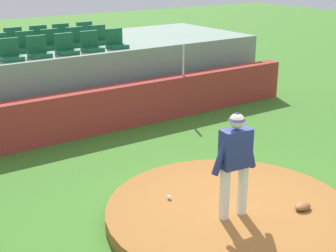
# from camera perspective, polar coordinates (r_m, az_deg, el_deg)

# --- Properties ---
(ground_plane) EXTENTS (60.00, 60.00, 0.00)m
(ground_plane) POSITION_cam_1_polar(r_m,az_deg,el_deg) (8.26, 7.12, -10.57)
(ground_plane) COLOR #3B7424
(pitchers_mound) EXTENTS (4.05, 4.05, 0.21)m
(pitchers_mound) POSITION_cam_1_polar(r_m,az_deg,el_deg) (8.21, 7.15, -9.94)
(pitchers_mound) COLOR #9B612C
(pitchers_mound) RESTS_ON ground_plane
(pitcher) EXTENTS (0.81, 0.30, 1.71)m
(pitcher) POSITION_cam_1_polar(r_m,az_deg,el_deg) (7.50, 7.76, -3.59)
(pitcher) COLOR silver
(pitcher) RESTS_ON pitchers_mound
(baseball) EXTENTS (0.07, 0.07, 0.07)m
(baseball) POSITION_cam_1_polar(r_m,az_deg,el_deg) (8.33, 0.15, -8.25)
(baseball) COLOR white
(baseball) RESTS_ON pitchers_mound
(fielding_glove) EXTENTS (0.30, 0.20, 0.11)m
(fielding_glove) POSITION_cam_1_polar(r_m,az_deg,el_deg) (8.30, 15.30, -8.95)
(fielding_glove) COLOR brown
(fielding_glove) RESTS_ON pitchers_mound
(brick_barrier) EXTENTS (12.41, 0.40, 1.08)m
(brick_barrier) POSITION_cam_1_polar(r_m,az_deg,el_deg) (11.95, -9.01, 1.57)
(brick_barrier) COLOR #9E332D
(brick_barrier) RESTS_ON ground_plane
(fence_post_right) EXTENTS (0.06, 0.06, 0.81)m
(fence_post_right) POSITION_cam_1_polar(r_m,az_deg,el_deg) (13.12, 1.78, 7.58)
(fence_post_right) COLOR silver
(fence_post_right) RESTS_ON brick_barrier
(bleacher_platform) EXTENTS (12.09, 3.83, 1.78)m
(bleacher_platform) POSITION_cam_1_polar(r_m,az_deg,el_deg) (14.14, -13.69, 5.41)
(bleacher_platform) COLOR gray
(bleacher_platform) RESTS_ON ground_plane
(stadium_chair_0) EXTENTS (0.48, 0.44, 0.50)m
(stadium_chair_0) POSITION_cam_1_polar(r_m,az_deg,el_deg) (12.17, -17.72, 7.99)
(stadium_chair_0) COLOR #185E39
(stadium_chair_0) RESTS_ON bleacher_platform
(stadium_chair_1) EXTENTS (0.48, 0.44, 0.50)m
(stadium_chair_1) POSITION_cam_1_polar(r_m,az_deg,el_deg) (12.40, -14.74, 8.44)
(stadium_chair_1) COLOR #185E39
(stadium_chair_1) RESTS_ON bleacher_platform
(stadium_chair_2) EXTENTS (0.48, 0.44, 0.50)m
(stadium_chair_2) POSITION_cam_1_polar(r_m,az_deg,el_deg) (12.66, -11.71, 8.87)
(stadium_chair_2) COLOR #185E39
(stadium_chair_2) RESTS_ON bleacher_platform
(stadium_chair_3) EXTENTS (0.48, 0.44, 0.50)m
(stadium_chair_3) POSITION_cam_1_polar(r_m,az_deg,el_deg) (12.96, -8.87, 9.26)
(stadium_chair_3) COLOR #185E39
(stadium_chair_3) RESTS_ON bleacher_platform
(stadium_chair_4) EXTENTS (0.48, 0.44, 0.50)m
(stadium_chair_4) POSITION_cam_1_polar(r_m,az_deg,el_deg) (13.30, -6.03, 9.62)
(stadium_chair_4) COLOR #185E39
(stadium_chair_4) RESTS_ON bleacher_platform
(stadium_chair_6) EXTENTS (0.48, 0.44, 0.50)m
(stadium_chair_6) POSITION_cam_1_polar(r_m,az_deg,el_deg) (13.25, -15.97, 8.97)
(stadium_chair_6) COLOR #185E39
(stadium_chair_6) RESTS_ON bleacher_platform
(stadium_chair_7) EXTENTS (0.48, 0.44, 0.50)m
(stadium_chair_7) POSITION_cam_1_polar(r_m,az_deg,el_deg) (13.51, -13.33, 9.36)
(stadium_chair_7) COLOR #185E39
(stadium_chair_7) RESTS_ON bleacher_platform
(stadium_chair_8) EXTENTS (0.48, 0.44, 0.50)m
(stadium_chair_8) POSITION_cam_1_polar(r_m,az_deg,el_deg) (13.76, -10.52, 9.71)
(stadium_chair_8) COLOR #185E39
(stadium_chair_8) RESTS_ON bleacher_platform
(stadium_chair_9) EXTENTS (0.48, 0.44, 0.50)m
(stadium_chair_9) POSITION_cam_1_polar(r_m,az_deg,el_deg) (14.07, -7.96, 10.04)
(stadium_chair_9) COLOR #185E39
(stadium_chair_9) RESTS_ON bleacher_platform
(stadium_chair_11) EXTENTS (0.48, 0.44, 0.50)m
(stadium_chair_11) POSITION_cam_1_polar(r_m,az_deg,el_deg) (14.08, -17.27, 9.39)
(stadium_chair_11) COLOR #185E39
(stadium_chair_11) RESTS_ON bleacher_platform
(stadium_chair_12) EXTENTS (0.48, 0.44, 0.50)m
(stadium_chair_12) POSITION_cam_1_polar(r_m,az_deg,el_deg) (14.32, -14.54, 9.78)
(stadium_chair_12) COLOR #185E39
(stadium_chair_12) RESTS_ON bleacher_platform
(stadium_chair_13) EXTENTS (0.48, 0.44, 0.50)m
(stadium_chair_13) POSITION_cam_1_polar(r_m,az_deg,el_deg) (14.55, -12.08, 10.10)
(stadium_chair_13) COLOR #185E39
(stadium_chair_13) RESTS_ON bleacher_platform
(stadium_chair_14) EXTENTS (0.48, 0.44, 0.50)m
(stadium_chair_14) POSITION_cam_1_polar(r_m,az_deg,el_deg) (14.86, -9.41, 10.43)
(stadium_chair_14) COLOR #185E39
(stadium_chair_14) RESTS_ON bleacher_platform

